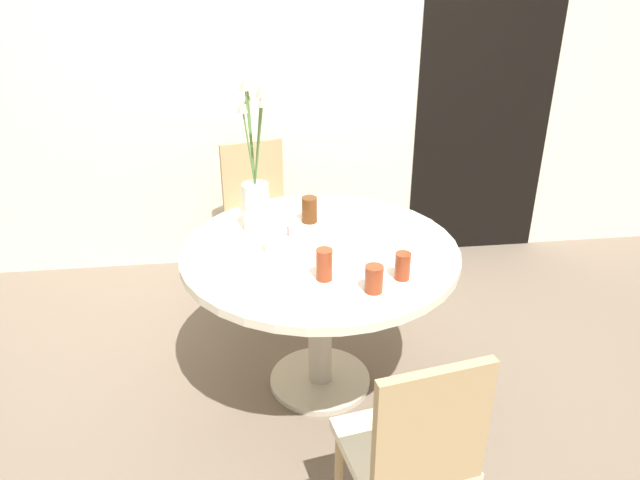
% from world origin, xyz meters
% --- Properties ---
extents(ground_plane, '(16.00, 16.00, 0.00)m').
position_xyz_m(ground_plane, '(0.00, 0.00, 0.00)').
color(ground_plane, '#6B5B4C').
extents(wall_back, '(8.00, 0.05, 2.60)m').
position_xyz_m(wall_back, '(0.00, 1.39, 1.30)').
color(wall_back, beige).
rests_on(wall_back, ground_plane).
extents(doorway_panel, '(0.90, 0.01, 2.05)m').
position_xyz_m(doorway_panel, '(1.24, 1.36, 1.02)').
color(doorway_panel, black).
rests_on(doorway_panel, ground_plane).
extents(dining_table, '(1.26, 1.26, 0.77)m').
position_xyz_m(dining_table, '(0.00, 0.00, 0.64)').
color(dining_table, beige).
rests_on(dining_table, ground_plane).
extents(chair_far_back, '(0.49, 0.49, 0.93)m').
position_xyz_m(chair_far_back, '(-0.25, 0.99, 0.53)').
color(chair_far_back, beige).
rests_on(chair_far_back, ground_plane).
extents(chair_left_flank, '(0.47, 0.47, 0.93)m').
position_xyz_m(chair_left_flank, '(0.19, -1.00, 0.53)').
color(chair_left_flank, beige).
rests_on(chair_left_flank, ground_plane).
extents(birthday_cake, '(0.21, 0.21, 0.12)m').
position_xyz_m(birthday_cake, '(-0.14, -0.01, 0.81)').
color(birthday_cake, white).
rests_on(birthday_cake, dining_table).
extents(flower_vase, '(0.13, 0.29, 0.72)m').
position_xyz_m(flower_vase, '(-0.28, 0.22, 0.99)').
color(flower_vase, silver).
rests_on(flower_vase, dining_table).
extents(side_plate, '(0.19, 0.19, 0.01)m').
position_xyz_m(side_plate, '(-0.36, 0.04, 0.77)').
color(side_plate, white).
rests_on(side_plate, dining_table).
extents(drink_glass_0, '(0.07, 0.07, 0.11)m').
position_xyz_m(drink_glass_0, '(0.17, -0.40, 0.82)').
color(drink_glass_0, maroon).
rests_on(drink_glass_0, dining_table).
extents(drink_glass_1, '(0.07, 0.07, 0.14)m').
position_xyz_m(drink_glass_1, '(-0.02, -0.28, 0.84)').
color(drink_glass_1, maroon).
rests_on(drink_glass_1, dining_table).
extents(drink_glass_2, '(0.08, 0.08, 0.13)m').
position_xyz_m(drink_glass_2, '(-0.02, 0.29, 0.83)').
color(drink_glass_2, '#51280F').
rests_on(drink_glass_2, dining_table).
extents(drink_glass_3, '(0.07, 0.07, 0.12)m').
position_xyz_m(drink_glass_3, '(0.30, -0.31, 0.83)').
color(drink_glass_3, maroon).
rests_on(drink_glass_3, dining_table).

